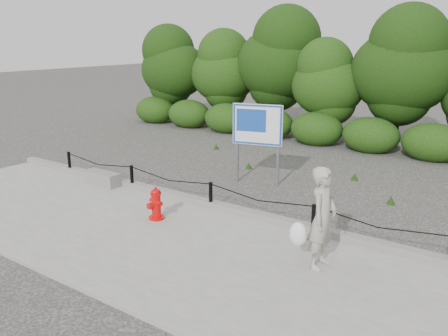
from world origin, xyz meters
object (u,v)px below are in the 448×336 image
at_px(fire_hydrant, 156,204).
at_px(pedestrian, 321,219).
at_px(advertising_sign, 257,128).
at_px(concrete_block, 102,178).

distance_m(fire_hydrant, pedestrian, 3.74).
bearing_deg(pedestrian, advertising_sign, 42.85).
distance_m(fire_hydrant, concrete_block, 2.99).
height_order(fire_hydrant, concrete_block, fire_hydrant).
xyz_separation_m(concrete_block, advertising_sign, (3.11, 2.61, 1.26)).
distance_m(pedestrian, advertising_sign, 4.98).
height_order(concrete_block, advertising_sign, advertising_sign).
xyz_separation_m(fire_hydrant, advertising_sign, (0.29, 3.58, 1.10)).
bearing_deg(fire_hydrant, pedestrian, 11.71).
bearing_deg(advertising_sign, pedestrian, -61.31).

